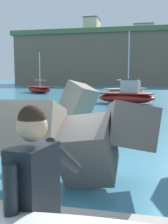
# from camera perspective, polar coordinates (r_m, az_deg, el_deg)

# --- Properties ---
(ground_plane) EXTENTS (400.00, 400.00, 0.00)m
(ground_plane) POSITION_cam_1_polar(r_m,az_deg,el_deg) (6.44, -6.83, -12.85)
(ground_plane) COLOR teal
(breakwater_jetty) EXTENTS (32.41, 7.18, 2.83)m
(breakwater_jetty) POSITION_cam_1_polar(r_m,az_deg,el_deg) (6.92, 8.58, -1.23)
(breakwater_jetty) COLOR #3D3A38
(breakwater_jetty) RESTS_ON ground
(surfer_with_board) EXTENTS (2.12, 1.32, 1.78)m
(surfer_with_board) POSITION_cam_1_polar(r_m,az_deg,el_deg) (2.00, -10.95, -20.34)
(surfer_with_board) COLOR black
(surfer_with_board) RESTS_ON walkway_path
(boat_near_left) EXTENTS (5.60, 5.43, 5.48)m
(boat_near_left) POSITION_cam_1_polar(r_m,az_deg,el_deg) (39.00, -9.16, 4.55)
(boat_near_left) COLOR maroon
(boat_near_left) RESTS_ON ground
(boat_near_centre) EXTENTS (4.97, 2.73, 2.03)m
(boat_near_centre) POSITION_cam_1_polar(r_m,az_deg,el_deg) (23.42, 8.66, 3.28)
(boat_near_centre) COLOR maroon
(boat_near_centre) RESTS_ON ground
(boat_mid_left) EXTENTS (5.02, 5.23, 7.07)m
(boat_mid_left) POSITION_cam_1_polar(r_m,az_deg,el_deg) (31.18, 8.38, 4.05)
(boat_mid_left) COLOR beige
(boat_mid_left) RESTS_ON ground
(mooring_buoy_inner) EXTENTS (0.44, 0.44, 0.44)m
(mooring_buoy_inner) POSITION_cam_1_polar(r_m,az_deg,el_deg) (31.16, 1.77, 3.53)
(mooring_buoy_inner) COLOR yellow
(mooring_buoy_inner) RESTS_ON ground
(mooring_buoy_outer) EXTENTS (0.44, 0.44, 0.44)m
(mooring_buoy_outer) POSITION_cam_1_polar(r_m,az_deg,el_deg) (47.37, -8.64, 4.69)
(mooring_buoy_outer) COLOR yellow
(mooring_buoy_outer) RESTS_ON ground
(headland_bluff) EXTENTS (79.67, 42.75, 14.11)m
(headland_bluff) POSITION_cam_1_polar(r_m,az_deg,el_deg) (90.82, 15.70, 9.98)
(headland_bluff) COLOR #756651
(headland_bluff) RESTS_ON ground
(station_building_west) EXTENTS (4.35, 7.60, 5.75)m
(station_building_west) POSITION_cam_1_polar(r_m,az_deg,el_deg) (90.09, 1.65, 16.62)
(station_building_west) COLOR beige
(station_building_west) RESTS_ON headland_bluff
(station_building_central) EXTENTS (6.58, 4.45, 5.45)m
(station_building_central) POSITION_cam_1_polar(r_m,az_deg,el_deg) (99.26, 11.97, 15.50)
(station_building_central) COLOR #B2ADA3
(station_building_central) RESTS_ON headland_bluff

